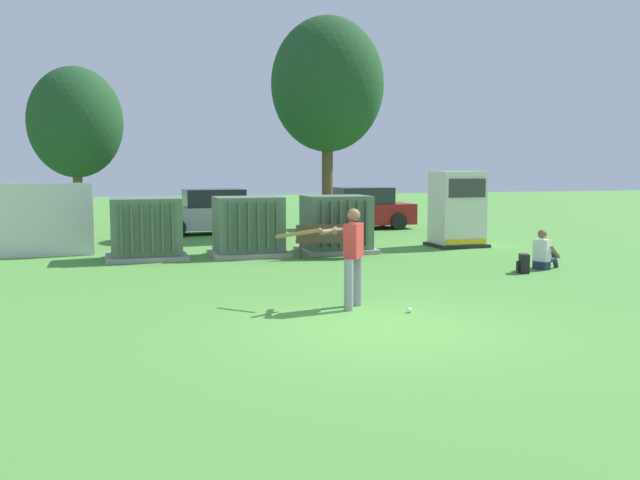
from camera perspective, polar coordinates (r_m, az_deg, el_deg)
name	(u,v)px	position (r m, az deg, el deg)	size (l,w,h in m)	color
ground_plane	(384,329)	(10.75, 5.27, -7.23)	(96.00, 96.00, 0.00)	#51933D
transformer_west	(146,229)	(19.02, -14.04, 0.85)	(2.10, 1.70, 1.62)	#9E9B93
transformer_mid_west	(248,227)	(19.29, -5.88, 1.07)	(2.10, 1.70, 1.62)	#9E9B93
transformer_mid_east	(336,225)	(19.92, 1.33, 1.26)	(2.10, 1.70, 1.62)	#9E9B93
generator_enclosure	(457,209)	(21.74, 11.14, 2.47)	(1.60, 1.40, 2.30)	#262626
park_bench	(330,239)	(18.57, 0.80, 0.12)	(1.84, 0.77, 0.92)	#4C3828
batter	(350,252)	(12.10, 2.49, -1.01)	(1.41, 1.21, 1.74)	gray
sports_ball	(409,310)	(11.92, 7.31, -5.71)	(0.09, 0.09, 0.09)	white
seated_spectator	(544,253)	(17.53, 17.82, -1.06)	(0.79, 0.67, 0.96)	#282D4C
backpack	(524,264)	(16.78, 16.29, -1.88)	(0.34, 0.37, 0.44)	black
tree_left	(76,123)	(23.31, -19.34, 9.02)	(2.90, 2.90, 5.53)	brown
tree_center_left	(327,85)	(25.99, 0.61, 12.54)	(4.11, 4.11, 7.85)	brown
parked_car_leftmost	(211,213)	(25.61, -8.90, 2.19)	(4.25, 2.01, 1.62)	#B2B2B7
parked_car_left_of_center	(360,210)	(27.40, 3.30, 2.50)	(4.20, 1.93, 1.62)	maroon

